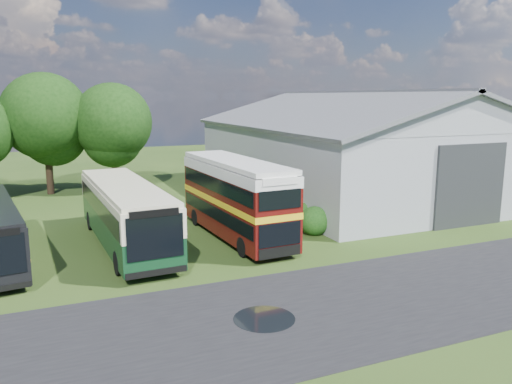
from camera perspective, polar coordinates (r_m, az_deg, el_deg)
name	(u,v)px	position (r m, az deg, el deg)	size (l,w,h in m)	color
ground	(268,284)	(21.22, 1.37, -10.48)	(120.00, 120.00, 0.00)	#223912
asphalt_road	(370,299)	(20.23, 12.94, -11.87)	(60.00, 8.00, 0.02)	black
puddle	(264,319)	(18.14, 0.95, -14.34)	(2.20, 2.20, 0.01)	black
storage_shed	(356,141)	(41.28, 11.33, 5.72)	(18.80, 24.80, 8.15)	gray
tree_mid	(45,116)	(42.82, -22.97, 7.96)	(6.80, 6.80, 9.60)	black
tree_right_a	(113,122)	(42.16, -16.06, 7.68)	(6.26, 6.26, 8.83)	black
shrub_front	(314,234)	(28.72, 6.65, -4.81)	(1.70, 1.70, 1.70)	#194714
shrub_mid	(298,226)	(30.41, 4.79, -3.88)	(1.60, 1.60, 1.60)	#194714
shrub_back	(283,219)	(32.14, 3.13, -3.05)	(1.80, 1.80, 1.80)	#194714
bus_green_single	(125,213)	(26.78, -14.69, -2.35)	(3.42, 12.15, 3.31)	black
bus_maroon_double	(236,199)	(27.51, -2.33, -0.80)	(3.15, 10.23, 4.34)	black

